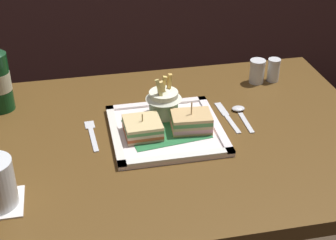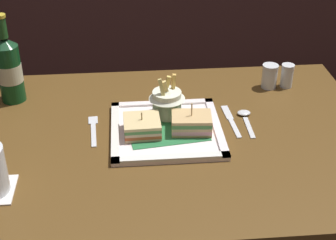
% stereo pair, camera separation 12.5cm
% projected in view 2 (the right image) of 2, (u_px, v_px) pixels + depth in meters
% --- Properties ---
extents(dining_table, '(1.04, 0.74, 0.77)m').
position_uv_depth(dining_table, '(170.00, 179.00, 1.34)').
color(dining_table, brown).
rests_on(dining_table, ground_plane).
extents(square_plate, '(0.27, 0.27, 0.02)m').
position_uv_depth(square_plate, '(166.00, 130.00, 1.28)').
color(square_plate, white).
rests_on(square_plate, dining_table).
extents(sandwich_half_left, '(0.09, 0.09, 0.06)m').
position_uv_depth(sandwich_half_left, '(142.00, 127.00, 1.25)').
color(sandwich_half_left, '#D4B284').
rests_on(sandwich_half_left, square_plate).
extents(sandwich_half_right, '(0.10, 0.08, 0.08)m').
position_uv_depth(sandwich_half_right, '(191.00, 123.00, 1.26)').
color(sandwich_half_right, tan).
rests_on(sandwich_half_right, square_plate).
extents(fries_cup, '(0.09, 0.09, 0.11)m').
position_uv_depth(fries_cup, '(168.00, 99.00, 1.31)').
color(fries_cup, silver).
rests_on(fries_cup, square_plate).
extents(beer_bottle, '(0.07, 0.07, 0.25)m').
position_uv_depth(beer_bottle, '(9.00, 69.00, 1.38)').
color(beer_bottle, '#10461F').
rests_on(beer_bottle, dining_table).
extents(fork, '(0.03, 0.14, 0.00)m').
position_uv_depth(fork, '(93.00, 129.00, 1.29)').
color(fork, silver).
rests_on(fork, dining_table).
extents(knife, '(0.02, 0.16, 0.00)m').
position_uv_depth(knife, '(231.00, 120.00, 1.33)').
color(knife, silver).
rests_on(knife, dining_table).
extents(spoon, '(0.03, 0.13, 0.01)m').
position_uv_depth(spoon, '(245.00, 117.00, 1.34)').
color(spoon, silver).
rests_on(spoon, dining_table).
extents(salt_shaker, '(0.05, 0.05, 0.07)m').
position_uv_depth(salt_shaker, '(269.00, 78.00, 1.47)').
color(salt_shaker, silver).
rests_on(salt_shaker, dining_table).
extents(pepper_shaker, '(0.04, 0.04, 0.07)m').
position_uv_depth(pepper_shaker, '(287.00, 77.00, 1.48)').
color(pepper_shaker, silver).
rests_on(pepper_shaker, dining_table).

